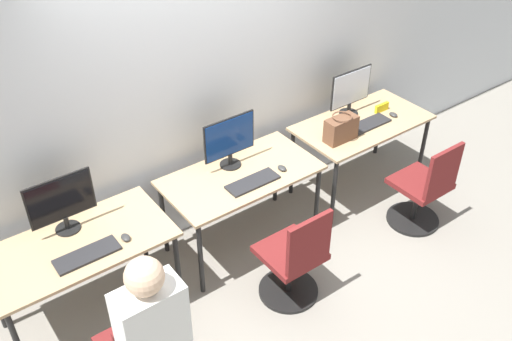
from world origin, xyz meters
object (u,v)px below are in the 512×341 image
office_chair_right (423,192)px  keyboard_left (87,255)px  mouse_center (282,168)px  monitor_right (351,91)px  mouse_right (393,115)px  mouse_left (126,237)px  office_chair_center (294,262)px  handbag (341,129)px  monitor_center (230,140)px  monitor_left (62,202)px  keyboard_center (253,182)px  keyboard_right (369,124)px

office_chair_right → keyboard_left: bearing=167.9°
keyboard_left → office_chair_right: size_ratio=0.50×
mouse_center → monitor_right: (1.09, 0.35, 0.23)m
keyboard_left → mouse_right: size_ratio=4.94×
keyboard_left → mouse_left: size_ratio=4.94×
keyboard_left → office_chair_center: 1.52m
handbag → mouse_left: bearing=-178.4°
monitor_center → office_chair_center: (-0.05, -0.92, -0.62)m
monitor_left → monitor_center: same height
keyboard_left → mouse_center: bearing=0.2°
monitor_left → keyboard_center: size_ratio=1.07×
keyboard_left → keyboard_center: (1.39, -0.00, 0.00)m
mouse_center → handbag: bearing=4.2°
keyboard_left → keyboard_right: 2.79m
keyboard_left → office_chair_center: bearing=-24.2°
monitor_center → keyboard_right: (1.39, -0.23, -0.23)m
monitor_left → mouse_left: (0.29, -0.35, -0.23)m
handbag → keyboard_left: bearing=-178.6°
monitor_center → office_chair_right: 1.82m
mouse_right → office_chair_right: (-0.26, -0.67, -0.39)m
keyboard_center → mouse_right: size_ratio=4.94×
monitor_right → mouse_right: bearing=-43.3°
mouse_center → keyboard_left: bearing=-179.8°
monitor_center → keyboard_center: monitor_center is taller
keyboard_left → mouse_left: 0.29m
mouse_left → handbag: size_ratio=0.30×
monitor_left → monitor_right: same height
monitor_right → mouse_center: bearing=-162.3°
keyboard_right → office_chair_right: office_chair_right is taller
keyboard_right → monitor_center: bearing=170.7°
mouse_center → monitor_center: bearing=134.4°
mouse_center → monitor_right: monitor_right is taller
office_chair_center → keyboard_left: bearing=155.8°
keyboard_left → office_chair_center: office_chair_center is taller
mouse_left → office_chair_right: 2.65m
monitor_right → keyboard_left: bearing=-172.8°
mouse_right → keyboard_right: bearing=175.8°
keyboard_left → mouse_right: (3.10, 0.06, 0.01)m
monitor_left → office_chair_right: monitor_left is taller
mouse_center → keyboard_right: size_ratio=0.20×
keyboard_center → office_chair_right: size_ratio=0.50×
keyboard_left → monitor_right: (2.79, 0.35, 0.23)m
keyboard_left → monitor_center: bearing=12.7°
office_chair_right → handbag: 0.93m
office_chair_center → handbag: size_ratio=2.99×
monitor_right → monitor_center: bearing=-178.4°
monitor_center → mouse_left: bearing=-164.1°
office_chair_center → office_chair_right: 1.49m
monitor_left → keyboard_right: bearing=-5.3°
keyboard_center → keyboard_right: size_ratio=1.00×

